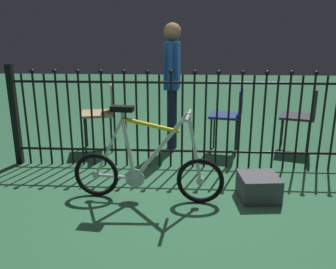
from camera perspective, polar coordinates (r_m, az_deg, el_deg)
The scene contains 8 objects.
ground_plane at distance 3.36m, azimuth 2.81°, elevation -10.29°, with size 20.00×20.00×0.00m, color #2D6340.
iron_fence at distance 3.93m, azimuth 2.12°, elevation 2.78°, with size 4.00×0.07×1.16m.
bicycle at distance 3.22m, azimuth -3.48°, elevation -5.52°, with size 1.40×0.40×0.88m.
chair_charcoal at distance 4.83m, azimuth 21.12°, elevation 3.34°, with size 0.52×0.52×0.83m.
chair_tan at distance 4.64m, azimuth -10.40°, elevation 4.10°, with size 0.49×0.49×0.87m.
chair_navy at distance 4.49m, azimuth 10.18°, elevation 3.48°, with size 0.46×0.45×0.82m.
person_visitor at distance 4.49m, azimuth 0.68°, elevation 9.36°, with size 0.22×0.47×1.61m.
display_crate at distance 3.42m, azimuth 14.43°, elevation -8.22°, with size 0.35×0.35×0.23m, color #4C4C51.
Camera 1 is at (0.01, -3.00, 1.50)m, focal length 37.65 mm.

